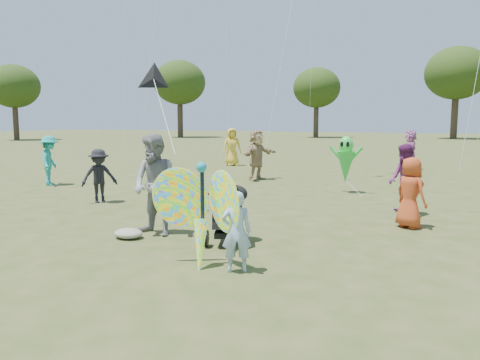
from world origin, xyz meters
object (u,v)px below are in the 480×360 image
crowd_e (404,179)px  jogging_stroller (229,210)px  crowd_d (257,155)px  alien_kite (346,161)px  adult_man (155,185)px  crowd_g (232,147)px  crowd_i (50,160)px  crowd_j (410,150)px  butterfly_kite (201,214)px  crowd_b (99,176)px  child_girl (236,232)px  crowd_a (410,193)px

crowd_e → jogging_stroller: bearing=-57.7°
crowd_d → crowd_e: crowd_d is taller
alien_kite → adult_man: bearing=-106.5°
adult_man → crowd_g: bearing=118.4°
jogging_stroller → alien_kite: (0.48, 6.82, 0.36)m
crowd_i → jogging_stroller: bearing=-148.7°
crowd_e → crowd_i: (-11.52, 0.02, 0.01)m
crowd_j → jogging_stroller: crowd_j is taller
butterfly_kite → alien_kite: (0.24, 8.20, 0.15)m
crowd_b → butterfly_kite: (5.32, -3.59, 0.09)m
crowd_e → crowd_i: 11.52m
jogging_stroller → butterfly_kite: butterfly_kite is taller
crowd_j → alien_kite: 8.13m
jogging_stroller → alien_kite: bearing=64.3°
crowd_g → alien_kite: (7.07, -6.26, 0.05)m
child_girl → crowd_d: size_ratio=0.64×
crowd_a → crowd_i: crowd_i is taller
crowd_b → jogging_stroller: 5.54m
crowd_e → crowd_j: (-1.02, 10.79, 0.05)m
child_girl → crowd_g: size_ratio=0.65×
crowd_a → crowd_d: 8.37m
alien_kite → crowd_g: bearing=138.5°
crowd_a → crowd_i: size_ratio=0.86×
crowd_b → jogging_stroller: crowd_b is taller
crowd_d → crowd_j: bearing=-21.1°
crowd_i → crowd_j: (10.50, 10.78, 0.04)m
crowd_d → crowd_i: size_ratio=1.11×
alien_kite → crowd_e: bearing=-53.5°
crowd_e → adult_man: bearing=-70.6°
crowd_a → alien_kite: (-2.31, 4.08, 0.24)m
crowd_i → jogging_stroller: 9.91m
child_girl → crowd_a: (1.96, 4.11, 0.13)m
crowd_i → crowd_d: bearing=-86.7°
child_girl → butterfly_kite: butterfly_kite is taller
adult_man → alien_kite: (2.04, 6.88, -0.01)m
crowd_j → butterfly_kite: 16.31m
crowd_e → crowd_d: bearing=-154.0°
child_girl → butterfly_kite: 0.63m
crowd_g → adult_man: bearing=-107.1°
child_girl → crowd_i: size_ratio=0.71×
crowd_b → crowd_g: crowd_g is taller
crowd_a → jogging_stroller: size_ratio=1.29×
crowd_i → adult_man: bearing=-153.4°
crowd_b → jogging_stroller: size_ratio=1.28×
crowd_d → crowd_a: bearing=-118.2°
adult_man → crowd_e: size_ratio=1.17×
child_girl → crowd_i: (-9.85, 5.49, 0.25)m
child_girl → adult_man: adult_man is taller
crowd_e → crowd_b: bearing=-102.3°
adult_man → jogging_stroller: (1.56, 0.06, -0.37)m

